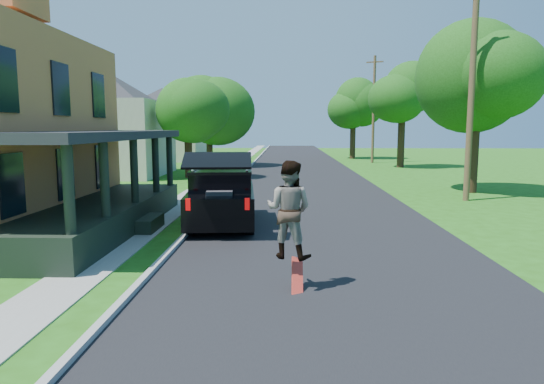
{
  "coord_description": "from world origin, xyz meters",
  "views": [
    {
      "loc": [
        -1.06,
        -8.93,
        3.22
      ],
      "look_at": [
        -1.41,
        3.0,
        1.64
      ],
      "focal_mm": 32.0,
      "sensor_mm": 36.0,
      "label": 1
    }
  ],
  "objects_px": {
    "skateboarder": "(289,210)",
    "black_suv": "(222,196)",
    "utility_pole_near": "(472,90)",
    "tree_right_near": "(475,79)"
  },
  "relations": [
    {
      "from": "skateboarder",
      "to": "black_suv",
      "type": "bearing_deg",
      "value": -50.82
    },
    {
      "from": "black_suv",
      "to": "utility_pole_near",
      "type": "distance_m",
      "value": 12.33
    },
    {
      "from": "utility_pole_near",
      "to": "black_suv",
      "type": "bearing_deg",
      "value": -153.09
    },
    {
      "from": "utility_pole_near",
      "to": "tree_right_near",
      "type": "bearing_deg",
      "value": 65.16
    },
    {
      "from": "skateboarder",
      "to": "utility_pole_near",
      "type": "height_order",
      "value": "utility_pole_near"
    },
    {
      "from": "black_suv",
      "to": "skateboarder",
      "type": "bearing_deg",
      "value": -76.11
    },
    {
      "from": "tree_right_near",
      "to": "utility_pole_near",
      "type": "bearing_deg",
      "value": -112.5
    },
    {
      "from": "black_suv",
      "to": "utility_pole_near",
      "type": "relative_size",
      "value": 0.59
    },
    {
      "from": "skateboarder",
      "to": "utility_pole_near",
      "type": "xyz_separation_m",
      "value": [
        8.0,
        12.22,
        3.26
      ]
    },
    {
      "from": "black_suv",
      "to": "utility_pole_near",
      "type": "xyz_separation_m",
      "value": [
        10.2,
        5.71,
        3.91
      ]
    }
  ]
}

